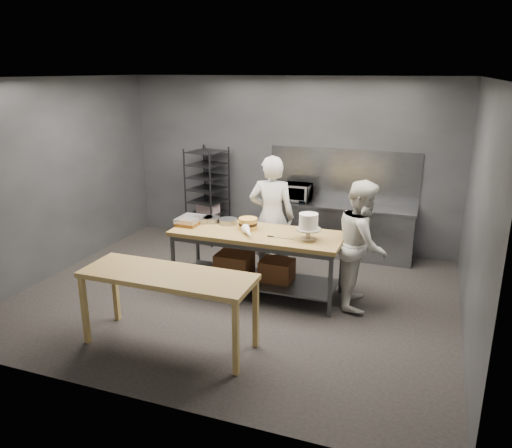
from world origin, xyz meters
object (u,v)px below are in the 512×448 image
Objects in this scene: work_table at (255,255)px; near_counter at (168,280)px; layer_cake at (248,224)px; chef_behind at (272,217)px; speed_rack at (208,196)px; chef_right at (362,244)px; frosted_cake_stand at (308,223)px; microwave at (295,192)px.

work_table is 1.77m from near_counter.
chef_behind is at bearing 74.97° from layer_cake.
speed_rack reaches higher than work_table.
chef_behind is 1.09× the size of chef_right.
chef_right is (1.45, -0.53, -0.08)m from chef_behind.
work_table is at bearing 75.87° from near_counter.
chef_behind reaches higher than layer_cake.
chef_behind reaches higher than speed_rack.
chef_behind is 5.23× the size of frosted_cake_stand.
near_counter is 5.52× the size of frosted_cake_stand.
work_table is at bearing 173.68° from frosted_cake_stand.
chef_right is (1.90, 1.84, 0.05)m from near_counter.
work_table is 1.51m from chef_right.
near_counter is 2.05m from frosted_cake_stand.
near_counter is at bearing -71.50° from speed_rack.
frosted_cake_stand is at bearing -39.14° from speed_rack.
microwave is at bearing 84.92° from layer_cake.
frosted_cake_stand is 1.37× the size of layer_cake.
near_counter is at bearing 127.85° from chef_right.
chef_behind is at bearing -36.08° from speed_rack.
frosted_cake_stand is (0.76, -0.76, 0.20)m from chef_behind.
chef_right reaches higher than frosted_cake_stand.
chef_behind is at bearing 79.30° from near_counter.
chef_right is at bearing 150.10° from chef_behind.
chef_behind is at bearing 63.46° from chef_right.
layer_cake reaches higher than work_table.
speed_rack reaches higher than near_counter.
chef_right is 3.20× the size of microwave.
work_table is 1.27× the size of chef_behind.
layer_cake is (-0.16, -0.59, 0.05)m from chef_behind.
frosted_cake_stand is at bearing -69.68° from microwave.
speed_rack is 1.67m from microwave.
near_counter is 1.06× the size of chef_behind.
speed_rack is at bearing 129.69° from layer_cake.
near_counter is 7.54× the size of layer_cake.
chef_right is at bearing 44.15° from near_counter.
chef_right is at bearing 18.24° from frosted_cake_stand.
speed_rack is 2.04m from chef_behind.
microwave reaches higher than work_table.
near_counter is 3.69× the size of microwave.
work_table is 9.04× the size of layer_cake.
microwave is 2.18m from frosted_cake_stand.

